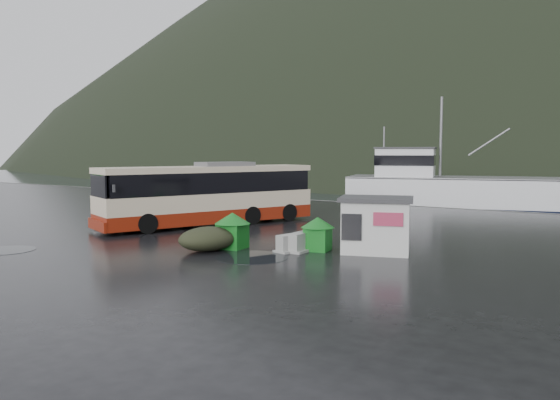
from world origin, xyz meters
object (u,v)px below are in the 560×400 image
Objects in this scene: waste_bin_left at (233,248)px; fishing_trawler at (475,199)px; ticket_kiosk at (376,252)px; white_van at (151,223)px; coach_bus at (209,225)px; waste_bin_right at (318,250)px; dome_tent at (208,251)px; jersey_barrier_b at (301,251)px; jersey_barrier_a at (291,251)px.

fishing_trawler is (2.41, 31.20, 0.00)m from waste_bin_left.
ticket_kiosk is 0.11× the size of fishing_trawler.
ticket_kiosk is at bearing 24.46° from waste_bin_left.
white_van is at bearing 155.15° from ticket_kiosk.
ticket_kiosk is (11.49, -2.66, 0.00)m from coach_bus.
ticket_kiosk is at bearing 23.21° from waste_bin_right.
coach_bus is 8.28m from dome_tent.
waste_bin_left reaches higher than dome_tent.
jersey_barrier_b is (2.84, 1.09, 0.00)m from waste_bin_left.
jersey_barrier_b is (-0.52, -0.50, 0.00)m from waste_bin_right.
fishing_trawler reaches higher than white_van.
waste_bin_right reaches higher than jersey_barrier_a.
jersey_barrier_a is at bearing -169.83° from ticket_kiosk.
white_van reaches higher than waste_bin_left.
jersey_barrier_b is (8.72, -4.13, 0.00)m from coach_bus.
white_van reaches higher than jersey_barrier_b.
dome_tent is at bearing -110.79° from fishing_trawler.
fishing_trawler is at bearing 90.81° from jersey_barrier_b.
fishing_trawler is at bearing 93.49° from coach_bus.
ticket_kiosk is (14.82, -1.33, 0.00)m from white_van.
coach_bus is at bearing 130.67° from dome_tent.
dome_tent is at bearing -26.37° from white_van.
coach_bus is 9.65m from jersey_barrier_b.
coach_bus is at bearing 24.94° from white_van.
jersey_barrier_a is 0.92× the size of jersey_barrier_b.
fishing_trawler is (-0.95, 29.62, 0.00)m from waste_bin_right.
ticket_kiosk is at bearing 30.70° from dome_tent.
dome_tent is 0.88× the size of ticket_kiosk.
jersey_barrier_a is (-0.83, -0.81, 0.00)m from waste_bin_right.
white_van is 12.38m from jersey_barrier_b.
waste_bin_left is 1.17m from dome_tent.
waste_bin_right is 0.72m from jersey_barrier_b.
waste_bin_right reaches higher than jersey_barrier_b.
waste_bin_left is at bearing -154.73° from waste_bin_right.
ticket_kiosk reaches higher than jersey_barrier_a.
white_van is 4.09× the size of jersey_barrier_b.
coach_bus is 8.19× the size of waste_bin_left.
waste_bin_left is at bearing -20.35° from coach_bus.
jersey_barrier_a is 30.42m from fishing_trawler.
waste_bin_right is 1.16m from jersey_barrier_a.
waste_bin_left is 31.30m from fishing_trawler.
dome_tent is (-0.49, -1.07, 0.00)m from waste_bin_left.
jersey_barrier_a is at bearing -11.61° from white_van.
dome_tent is 32.40m from fishing_trawler.
fishing_trawler is (-3.19, 28.66, 0.00)m from ticket_kiosk.
ticket_kiosk is (6.09, 3.62, 0.00)m from dome_tent.
jersey_barrier_b is at bearing 32.91° from dome_tent.
waste_bin_right is at bearing -7.16° from white_van.
jersey_barrier_b is (0.31, 0.30, 0.00)m from jersey_barrier_a.
jersey_barrier_a is at bearing -105.43° from fishing_trawler.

